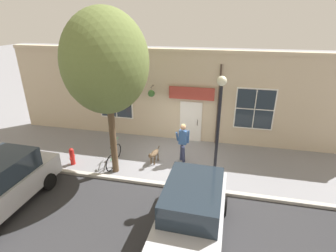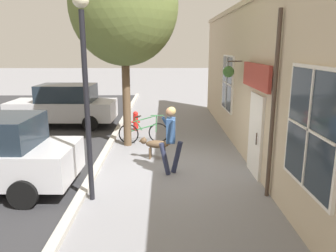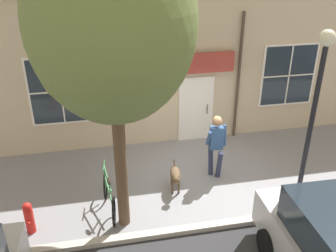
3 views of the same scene
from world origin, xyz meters
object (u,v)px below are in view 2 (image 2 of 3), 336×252
(street_tree_by_curb, at_px, (123,8))
(street_lamp, at_px, (85,67))
(leaning_bicycle, at_px, (144,132))
(parked_car_nearest_curb, at_px, (64,105))
(pedestrian_walking, at_px, (171,134))
(fire_hydrant, at_px, (136,121))
(dog_on_leash, at_px, (155,144))

(street_tree_by_curb, distance_m, street_lamp, 4.42)
(leaning_bicycle, distance_m, parked_car_nearest_curb, 4.32)
(street_tree_by_curb, height_order, parked_car_nearest_curb, street_tree_by_curb)
(pedestrian_walking, height_order, parked_car_nearest_curb, pedestrian_walking)
(parked_car_nearest_curb, bearing_deg, street_tree_by_curb, 136.08)
(pedestrian_walking, xyz_separation_m, street_lamp, (1.75, 1.47, 1.76))
(leaning_bicycle, bearing_deg, fire_hydrant, -76.39)
(street_tree_by_curb, bearing_deg, leaning_bicycle, -157.27)
(parked_car_nearest_curb, relative_size, street_lamp, 1.02)
(pedestrian_walking, bearing_deg, leaning_bicycle, -73.10)
(street_lamp, bearing_deg, dog_on_leash, -116.12)
(street_lamp, relative_size, fire_hydrant, 5.55)
(street_lamp, height_order, fire_hydrant, street_lamp)
(pedestrian_walking, distance_m, parked_car_nearest_curb, 6.95)
(pedestrian_walking, distance_m, leaning_bicycle, 3.09)
(street_lamp, distance_m, fire_hydrant, 6.60)
(parked_car_nearest_curb, bearing_deg, leaning_bicycle, 143.68)
(pedestrian_walking, height_order, street_lamp, street_lamp)
(dog_on_leash, height_order, leaning_bicycle, leaning_bicycle)
(street_tree_by_curb, xyz_separation_m, fire_hydrant, (-0.15, -1.99, -4.03))
(pedestrian_walking, relative_size, parked_car_nearest_curb, 0.41)
(dog_on_leash, height_order, parked_car_nearest_curb, parked_car_nearest_curb)
(parked_car_nearest_curb, bearing_deg, street_lamp, 110.55)
(pedestrian_walking, xyz_separation_m, dog_on_leash, (0.44, -1.19, -0.64))
(leaning_bicycle, height_order, street_lamp, street_lamp)
(street_lamp, xyz_separation_m, fire_hydrant, (-0.45, -6.11, -2.45))
(pedestrian_walking, bearing_deg, street_tree_by_curb, -61.32)
(dog_on_leash, bearing_deg, leaning_bicycle, -75.66)
(leaning_bicycle, relative_size, parked_car_nearest_curb, 0.40)
(leaning_bicycle, relative_size, street_lamp, 0.41)
(parked_car_nearest_curb, distance_m, fire_hydrant, 3.17)
(pedestrian_walking, bearing_deg, street_lamp, 40.10)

